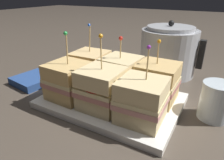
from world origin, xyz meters
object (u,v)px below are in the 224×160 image
(sandwich_front_left, at_px, (68,81))
(kettle_steel, at_px, (168,51))
(sandwich_front_center, at_px, (102,89))
(sandwich_back_center, at_px, (121,74))
(sandwich_back_left, at_px, (90,68))
(sandwich_back_right, at_px, (157,82))
(napkin_stack, at_px, (34,80))
(serving_platter, at_px, (112,100))
(sandwich_front_right, at_px, (142,100))
(drinking_glass, at_px, (216,101))

(sandwich_front_left, distance_m, kettle_steel, 0.39)
(sandwich_front_center, bearing_deg, sandwich_back_center, 91.03)
(sandwich_front_left, distance_m, sandwich_back_left, 0.10)
(sandwich_front_left, bearing_deg, sandwich_back_left, 90.79)
(sandwich_front_center, xyz_separation_m, sandwich_back_right, (0.10, 0.10, -0.00))
(kettle_steel, relative_size, napkin_stack, 1.71)
(serving_platter, bearing_deg, sandwich_front_right, -26.81)
(serving_platter, height_order, drinking_glass, drinking_glass)
(sandwich_back_center, height_order, sandwich_back_right, sandwich_back_right)
(sandwich_front_center, bearing_deg, sandwich_back_right, 44.62)
(serving_platter, height_order, sandwich_back_right, sandwich_back_right)
(sandwich_back_left, distance_m, sandwich_back_right, 0.21)
(drinking_glass, bearing_deg, sandwich_front_right, -141.12)
(napkin_stack, bearing_deg, sandwich_back_center, 12.68)
(sandwich_front_center, relative_size, sandwich_back_left, 1.01)
(sandwich_front_center, height_order, sandwich_back_center, sandwich_front_center)
(sandwich_front_left, height_order, napkin_stack, sandwich_front_left)
(sandwich_front_left, height_order, drinking_glass, sandwich_front_left)
(serving_platter, distance_m, sandwich_front_left, 0.13)
(sandwich_back_right, bearing_deg, serving_platter, -154.06)
(sandwich_front_center, height_order, kettle_steel, sandwich_front_center)
(serving_platter, relative_size, sandwich_back_center, 2.24)
(serving_platter, height_order, sandwich_back_left, sandwich_back_left)
(drinking_glass, bearing_deg, serving_platter, -165.86)
(sandwich_front_right, distance_m, drinking_glass, 0.19)
(serving_platter, xyz_separation_m, drinking_glass, (0.25, 0.06, 0.04))
(sandwich_back_center, bearing_deg, drinking_glass, 2.52)
(sandwich_back_center, xyz_separation_m, drinking_glass, (0.25, 0.01, -0.02))
(sandwich_back_right, xyz_separation_m, kettle_steel, (-0.04, 0.25, 0.02))
(sandwich_back_center, bearing_deg, sandwich_back_left, 179.68)
(sandwich_back_center, bearing_deg, sandwich_front_right, -44.78)
(sandwich_front_left, distance_m, sandwich_front_center, 0.11)
(sandwich_front_left, distance_m, sandwich_back_center, 0.15)
(sandwich_front_left, relative_size, sandwich_front_right, 1.05)
(napkin_stack, bearing_deg, sandwich_back_left, 19.53)
(sandwich_front_center, relative_size, sandwich_front_right, 1.07)
(sandwich_back_right, bearing_deg, sandwich_front_right, -90.52)
(sandwich_back_left, bearing_deg, drinking_glass, 1.67)
(sandwich_back_left, relative_size, sandwich_back_center, 1.14)
(sandwich_front_left, xyz_separation_m, sandwich_front_center, (0.11, 0.00, 0.00))
(sandwich_front_left, relative_size, napkin_stack, 1.39)
(napkin_stack, bearing_deg, drinking_glass, 8.09)
(sandwich_front_left, bearing_deg, napkin_stack, 168.82)
(serving_platter, distance_m, sandwich_back_left, 0.13)
(serving_platter, height_order, kettle_steel, kettle_steel)
(sandwich_back_center, xyz_separation_m, napkin_stack, (-0.29, -0.07, -0.06))
(sandwich_front_center, xyz_separation_m, drinking_glass, (0.25, 0.11, -0.02))
(sandwich_front_center, relative_size, kettle_steel, 0.83)
(serving_platter, bearing_deg, napkin_stack, -177.16)
(sandwich_front_right, height_order, sandwich_back_right, sandwich_front_right)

